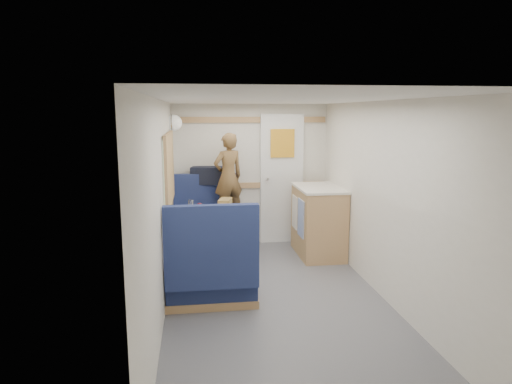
{
  "coord_description": "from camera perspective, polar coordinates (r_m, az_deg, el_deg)",
  "views": [
    {
      "loc": [
        -0.79,
        -4.17,
        1.89
      ],
      "look_at": [
        -0.1,
        0.9,
        0.99
      ],
      "focal_mm": 32.0,
      "sensor_mm": 36.0,
      "label": 1
    }
  ],
  "objects": [
    {
      "name": "tray",
      "position": [
        5.08,
        -4.65,
        -3.25
      ],
      "size": [
        0.29,
        0.35,
        0.02
      ],
      "primitive_type": "cube",
      "rotation": [
        0.0,
        0.0,
        -0.16
      ],
      "color": "silver",
      "rests_on": "dinette_table"
    },
    {
      "name": "orange_fruit",
      "position": [
        5.27,
        -4.92,
        -2.29
      ],
      "size": [
        0.06,
        0.06,
        0.06
      ],
      "primitive_type": "sphere",
      "color": "#F35E0A",
      "rests_on": "tray"
    },
    {
      "name": "tumbler_left",
      "position": [
        5.0,
        -7.95,
        -2.9
      ],
      "size": [
        0.08,
        0.08,
        0.12
      ],
      "primitive_type": "cylinder",
      "color": "white",
      "rests_on": "dinette_table"
    },
    {
      "name": "side_window",
      "position": [
        5.22,
        -10.86,
        2.79
      ],
      "size": [
        0.04,
        1.3,
        0.72
      ],
      "primitive_type": "cube",
      "color": "gray",
      "rests_on": "wall_left"
    },
    {
      "name": "duffel_bag",
      "position": [
        6.35,
        -5.82,
        2.08
      ],
      "size": [
        0.54,
        0.34,
        0.24
      ],
      "primitive_type": "cube",
      "rotation": [
        0.0,
        0.0,
        -0.21
      ],
      "color": "black",
      "rests_on": "ledge"
    },
    {
      "name": "oak_trim_high",
      "position": [
        6.45,
        -0.69,
        9.03
      ],
      "size": [
        2.15,
        0.02,
        0.08
      ],
      "primitive_type": "cube",
      "color": "#A7804B",
      "rests_on": "wall_back"
    },
    {
      "name": "floor",
      "position": [
        4.65,
        2.83,
        -14.0
      ],
      "size": [
        4.5,
        4.5,
        0.0
      ],
      "primitive_type": "plane",
      "color": "#515156",
      "rests_on": "ground"
    },
    {
      "name": "bench_far",
      "position": [
        6.24,
        -6.2,
        -4.81
      ],
      "size": [
        0.9,
        0.59,
        1.05
      ],
      "color": "navy",
      "rests_on": "floor"
    },
    {
      "name": "person",
      "position": [
        6.12,
        -3.49,
        1.94
      ],
      "size": [
        0.5,
        0.43,
        1.17
      ],
      "primitive_type": "imported",
      "rotation": [
        0.0,
        0.0,
        3.58
      ],
      "color": "brown",
      "rests_on": "bench_far"
    },
    {
      "name": "tumbler_right",
      "position": [
        5.26,
        -6.23,
        -2.32
      ],
      "size": [
        0.07,
        0.07,
        0.11
      ],
      "primitive_type": "cylinder",
      "color": "white",
      "rests_on": "dinette_table"
    },
    {
      "name": "salt_grinder",
      "position": [
        5.23,
        -6.98,
        -2.51
      ],
      "size": [
        0.04,
        0.04,
        0.09
      ],
      "primitive_type": "cylinder",
      "color": "silver",
      "rests_on": "dinette_table"
    },
    {
      "name": "wine_glass",
      "position": [
        5.13,
        -7.06,
        -1.84
      ],
      "size": [
        0.08,
        0.08,
        0.17
      ],
      "color": "white",
      "rests_on": "dinette_table"
    },
    {
      "name": "dinette_table",
      "position": [
        5.34,
        -5.99,
        -4.4
      ],
      "size": [
        0.62,
        0.92,
        0.72
      ],
      "color": "white",
      "rests_on": "floor"
    },
    {
      "name": "wall_back",
      "position": [
        6.53,
        -0.7,
        2.17
      ],
      "size": [
        2.2,
        0.02,
        2.0
      ],
      "primitive_type": "cube",
      "color": "silver",
      "rests_on": "floor"
    },
    {
      "name": "ceiling",
      "position": [
        4.25,
        3.06,
        11.49
      ],
      "size": [
        4.5,
        4.5,
        0.0
      ],
      "primitive_type": "plane",
      "rotation": [
        3.14,
        0.0,
        0.0
      ],
      "color": "silver",
      "rests_on": "wall_back"
    },
    {
      "name": "dome_light",
      "position": [
        6.03,
        -10.21,
        8.52
      ],
      "size": [
        0.2,
        0.2,
        0.2
      ],
      "primitive_type": "sphere",
      "color": "white",
      "rests_on": "wall_left"
    },
    {
      "name": "beer_glass",
      "position": [
        5.35,
        -4.42,
        -2.13
      ],
      "size": [
        0.06,
        0.06,
        0.1
      ],
      "primitive_type": "cylinder",
      "color": "#895413",
      "rests_on": "dinette_table"
    },
    {
      "name": "wall_right",
      "position": [
        4.66,
        16.35,
        -1.39
      ],
      "size": [
        0.02,
        4.5,
        2.0
      ],
      "primitive_type": "cube",
      "color": "silver",
      "rests_on": "floor"
    },
    {
      "name": "wall_left",
      "position": [
        4.28,
        -11.72,
        -2.21
      ],
      "size": [
        0.02,
        4.5,
        2.0
      ],
      "primitive_type": "cube",
      "color": "silver",
      "rests_on": "floor"
    },
    {
      "name": "cheese_block",
      "position": [
        5.12,
        -6.08,
        -2.82
      ],
      "size": [
        0.13,
        0.11,
        0.04
      ],
      "primitive_type": "cube",
      "rotation": [
        0.0,
        0.0,
        -0.42
      ],
      "color": "#F4D88D",
      "rests_on": "tray"
    },
    {
      "name": "galley_counter",
      "position": [
        6.11,
        7.77,
        -3.56
      ],
      "size": [
        0.57,
        0.92,
        0.92
      ],
      "color": "#A7804B",
      "rests_on": "floor"
    },
    {
      "name": "ledge",
      "position": [
        6.37,
        -6.36,
        0.82
      ],
      "size": [
        0.9,
        0.14,
        0.04
      ],
      "primitive_type": "cube",
      "color": "#A7804B",
      "rests_on": "bench_far"
    },
    {
      "name": "oak_trim_low",
      "position": [
        6.53,
        -0.67,
        0.84
      ],
      "size": [
        2.15,
        0.02,
        0.08
      ],
      "primitive_type": "cube",
      "color": "#A7804B",
      "rests_on": "wall_back"
    },
    {
      "name": "bread_loaf",
      "position": [
        5.67,
        -3.88,
        -1.38
      ],
      "size": [
        0.2,
        0.28,
        0.11
      ],
      "primitive_type": "cube",
      "rotation": [
        0.0,
        0.0,
        -0.26
      ],
      "color": "brown",
      "rests_on": "dinette_table"
    },
    {
      "name": "rear_door",
      "position": [
        6.57,
        3.23,
        1.96
      ],
      "size": [
        0.62,
        0.12,
        1.86
      ],
      "color": "white",
      "rests_on": "wall_back"
    },
    {
      "name": "bench_near",
      "position": [
        4.59,
        -5.59,
        -10.29
      ],
      "size": [
        0.9,
        0.59,
        1.05
      ],
      "color": "navy",
      "rests_on": "floor"
    },
    {
      "name": "tumbler_mid",
      "position": [
        5.66,
        -8.15,
        -1.5
      ],
      "size": [
        0.06,
        0.06,
        0.1
      ],
      "primitive_type": "cylinder",
      "color": "white",
      "rests_on": "dinette_table"
    },
    {
      "name": "pepper_grinder",
      "position": [
        5.35,
        -5.8,
        -2.2
      ],
      "size": [
        0.03,
        0.03,
        0.09
      ],
      "primitive_type": "cylinder",
      "color": "black",
      "rests_on": "dinette_table"
    }
  ]
}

